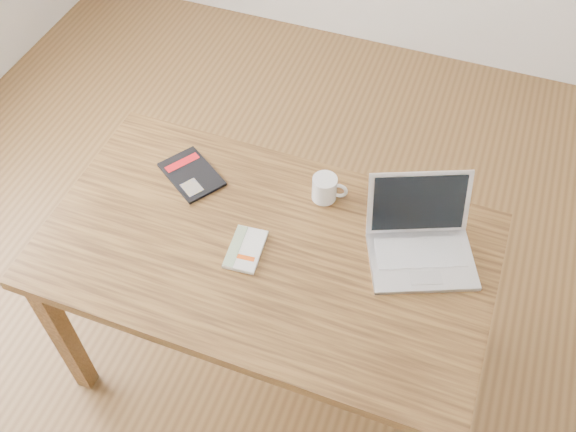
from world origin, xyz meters
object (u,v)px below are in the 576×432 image
(desk, at_px, (267,263))
(white_guidebook, at_px, (245,249))
(black_guidebook, at_px, (191,174))
(laptop, at_px, (421,240))
(coffee_mug, at_px, (325,188))

(desk, bearing_deg, white_guidebook, -145.83)
(white_guidebook, bearing_deg, desk, 28.58)
(black_guidebook, bearing_deg, desk, -85.37)
(white_guidebook, xyz_separation_m, laptop, (0.49, 0.19, 0.04))
(desk, relative_size, black_guidebook, 5.38)
(desk, bearing_deg, black_guidebook, 151.38)
(black_guidebook, bearing_deg, white_guidebook, -94.23)
(desk, distance_m, coffee_mug, 0.30)
(black_guidebook, relative_size, laptop, 0.65)
(desk, height_order, coffee_mug, coffee_mug)
(black_guidebook, bearing_deg, laptop, -59.03)
(black_guidebook, relative_size, coffee_mug, 2.21)
(desk, distance_m, laptop, 0.48)
(laptop, bearing_deg, desk, 176.48)
(laptop, bearing_deg, white_guidebook, 178.22)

